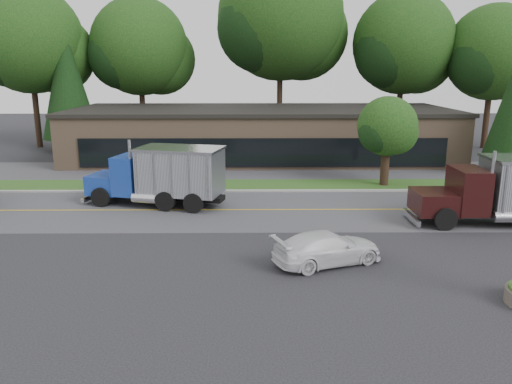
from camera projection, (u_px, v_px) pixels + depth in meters
ground at (223, 276)px, 18.89m from camera, size 140.00×140.00×0.00m
road at (232, 210)px, 27.63m from camera, size 60.00×8.00×0.02m
center_line at (232, 210)px, 27.63m from camera, size 60.00×0.12×0.01m
curb at (234, 192)px, 31.70m from camera, size 60.00×0.30×0.12m
grass_verge at (235, 185)px, 33.45m from camera, size 60.00×3.40×0.03m
far_parking at (237, 171)px, 38.30m from camera, size 60.00×7.00×0.02m
strip_mall at (262, 134)px, 43.66m from camera, size 32.00×12.00×4.00m
tree_far_a at (32, 45)px, 47.52m from camera, size 10.75×10.12×15.33m
tree_far_b at (141, 51)px, 49.67m from camera, size 10.18×9.58×14.52m
tree_far_c at (282, 23)px, 49.19m from camera, size 13.12×12.35×18.72m
tree_far_d at (404, 48)px, 48.89m from camera, size 10.47×9.85×14.94m
tree_far_e at (494, 57)px, 47.23m from camera, size 9.50×8.94×13.55m
evergreen_left at (67, 81)px, 46.29m from camera, size 5.19×5.19×11.80m
tree_verge at (388, 129)px, 32.68m from camera, size 4.14×3.90×5.91m
dump_truck_blue at (163, 174)px, 28.20m from camera, size 8.14×4.32×3.36m
rally_car at (327, 248)px, 19.94m from camera, size 4.85×3.35×1.30m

